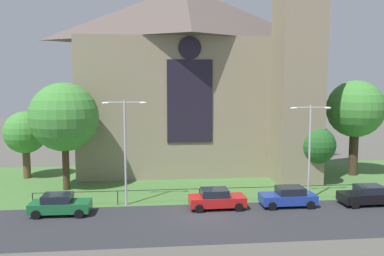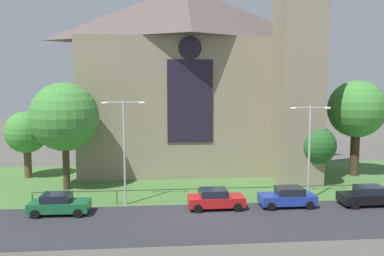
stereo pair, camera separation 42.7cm
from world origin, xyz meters
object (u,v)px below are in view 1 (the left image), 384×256
(tree_left_far, at_px, (25,133))
(parked_car_black, at_px, (368,195))
(streetlamp_far, at_px, (310,139))
(tree_right_near, at_px, (316,145))
(tree_right_far, at_px, (355,110))
(church_building, at_px, (192,76))
(streetlamp_near, at_px, (125,139))
(parked_car_red, at_px, (216,199))
(parked_car_green, at_px, (60,205))
(tree_left_near, at_px, (64,117))
(parked_car_blue, at_px, (288,197))

(tree_left_far, distance_m, parked_car_black, 31.69)
(streetlamp_far, xyz_separation_m, parked_car_black, (4.03, -1.84, -4.19))
(tree_right_near, height_order, tree_right_far, tree_right_far)
(tree_right_far, bearing_deg, church_building, 162.35)
(streetlamp_near, relative_size, streetlamp_far, 1.06)
(tree_right_far, distance_m, parked_car_black, 12.38)
(streetlamp_far, relative_size, parked_car_black, 1.82)
(parked_car_black, bearing_deg, parked_car_red, -2.12)
(streetlamp_near, bearing_deg, parked_car_green, -157.71)
(streetlamp_far, relative_size, parked_car_red, 1.82)
(tree_left_near, relative_size, parked_car_green, 2.24)
(tree_right_near, height_order, parked_car_red, tree_right_near)
(tree_left_near, bearing_deg, parked_car_black, -16.18)
(tree_left_near, bearing_deg, parked_car_green, -82.08)
(tree_left_near, bearing_deg, tree_right_near, -1.09)
(tree_left_near, xyz_separation_m, streetlamp_far, (20.21, -5.19, -1.52))
(tree_left_near, bearing_deg, church_building, 34.02)
(tree_right_near, height_order, streetlamp_near, streetlamp_near)
(tree_right_near, height_order, parked_car_green, tree_right_near)
(parked_car_red, bearing_deg, parked_car_blue, -0.65)
(tree_right_near, relative_size, tree_left_far, 0.82)
(parked_car_blue, bearing_deg, parked_car_black, 177.82)
(tree_left_far, distance_m, tree_right_far, 33.29)
(parked_car_black, bearing_deg, streetlamp_near, -6.59)
(tree_left_far, bearing_deg, church_building, 10.72)
(church_building, bearing_deg, streetlamp_near, -116.01)
(streetlamp_far, relative_size, parked_car_blue, 1.83)
(church_building, distance_m, parked_car_blue, 18.68)
(streetlamp_far, height_order, parked_car_black, streetlamp_far)
(tree_right_near, distance_m, parked_car_green, 23.00)
(tree_right_far, xyz_separation_m, parked_car_blue, (-10.35, -9.78, -6.03))
(tree_right_near, distance_m, streetlamp_near, 17.96)
(streetlamp_far, bearing_deg, parked_car_green, -174.42)
(tree_right_far, distance_m, streetlamp_near, 24.22)
(tree_right_far, relative_size, parked_car_red, 2.31)
(tree_right_near, height_order, parked_car_blue, tree_right_near)
(tree_left_far, height_order, streetlamp_near, streetlamp_near)
(tree_right_near, bearing_deg, church_building, 141.36)
(tree_left_far, xyz_separation_m, parked_car_blue, (22.81, -11.74, -3.80))
(parked_car_green, bearing_deg, tree_left_far, 117.46)
(tree_right_far, relative_size, parked_car_blue, 2.32)
(streetlamp_near, bearing_deg, tree_right_far, 19.78)
(streetlamp_far, bearing_deg, streetlamp_near, -180.00)
(tree_right_far, xyz_separation_m, parked_car_green, (-27.32, -10.06, -6.03))
(tree_left_near, relative_size, parked_car_red, 2.25)
(tree_left_far, xyz_separation_m, tree_right_far, (33.16, -1.96, 2.23))
(tree_left_near, distance_m, parked_car_black, 25.88)
(tree_right_near, height_order, streetlamp_far, streetlamp_far)
(tree_left_far, height_order, streetlamp_far, streetlamp_far)
(tree_right_far, distance_m, parked_car_green, 29.74)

